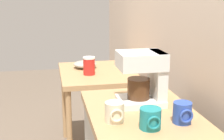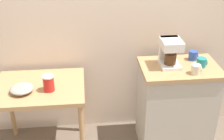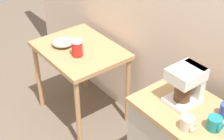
{
  "view_description": "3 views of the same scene",
  "coord_description": "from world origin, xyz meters",
  "px_view_note": "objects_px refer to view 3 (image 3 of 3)",
  "views": [
    {
      "loc": [
        1.94,
        -0.41,
        1.44
      ],
      "look_at": [
        0.01,
        -0.02,
        0.95
      ],
      "focal_mm": 50.68,
      "sensor_mm": 36.0,
      "label": 1
    },
    {
      "loc": [
        -0.26,
        -2.42,
        2.2
      ],
      "look_at": [
        -0.03,
        -0.09,
        0.94
      ],
      "focal_mm": 48.72,
      "sensor_mm": 36.0,
      "label": 2
    },
    {
      "loc": [
        1.61,
        -1.41,
        2.31
      ],
      "look_at": [
        -0.1,
        -0.09,
        0.87
      ],
      "focal_mm": 54.17,
      "sensor_mm": 36.0,
      "label": 3
    }
  ],
  "objects_px": {
    "bowl_stoneware": "(63,42)",
    "coffee_maker": "(187,83)",
    "mug_small_cream": "(188,124)",
    "mug_dark_teal": "(215,123)",
    "canister_enamel": "(77,48)"
  },
  "relations": [
    {
      "from": "mug_dark_teal",
      "to": "canister_enamel",
      "type": "bearing_deg",
      "value": -177.14
    },
    {
      "from": "bowl_stoneware",
      "to": "mug_small_cream",
      "type": "xyz_separation_m",
      "value": [
        1.53,
        -0.05,
        0.14
      ]
    },
    {
      "from": "bowl_stoneware",
      "to": "canister_enamel",
      "type": "distance_m",
      "value": 0.24
    },
    {
      "from": "canister_enamel",
      "to": "mug_dark_teal",
      "type": "xyz_separation_m",
      "value": [
        1.39,
        0.07,
        0.1
      ]
    },
    {
      "from": "bowl_stoneware",
      "to": "canister_enamel",
      "type": "height_order",
      "value": "canister_enamel"
    },
    {
      "from": "mug_dark_teal",
      "to": "mug_small_cream",
      "type": "height_order",
      "value": "mug_small_cream"
    },
    {
      "from": "coffee_maker",
      "to": "mug_small_cream",
      "type": "bearing_deg",
      "value": -44.91
    },
    {
      "from": "mug_dark_teal",
      "to": "mug_small_cream",
      "type": "distance_m",
      "value": 0.16
    },
    {
      "from": "mug_dark_teal",
      "to": "mug_small_cream",
      "type": "bearing_deg",
      "value": -127.17
    },
    {
      "from": "bowl_stoneware",
      "to": "canister_enamel",
      "type": "bearing_deg",
      "value": 1.73
    },
    {
      "from": "coffee_maker",
      "to": "mug_dark_teal",
      "type": "relative_size",
      "value": 2.75
    },
    {
      "from": "bowl_stoneware",
      "to": "mug_dark_teal",
      "type": "bearing_deg",
      "value": 2.7
    },
    {
      "from": "bowl_stoneware",
      "to": "coffee_maker",
      "type": "relative_size",
      "value": 0.79
    },
    {
      "from": "mug_small_cream",
      "to": "mug_dark_teal",
      "type": "bearing_deg",
      "value": 52.83
    },
    {
      "from": "canister_enamel",
      "to": "bowl_stoneware",
      "type": "bearing_deg",
      "value": -178.27
    }
  ]
}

